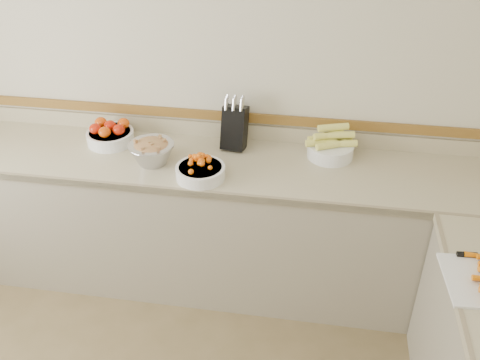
# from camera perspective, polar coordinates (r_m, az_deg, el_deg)

# --- Properties ---
(back_wall) EXTENTS (4.00, 0.00, 4.00)m
(back_wall) POSITION_cam_1_polar(r_m,az_deg,el_deg) (3.28, -4.29, 11.04)
(back_wall) COLOR beige
(back_wall) RESTS_ON ground_plane
(counter_back) EXTENTS (4.00, 0.65, 1.08)m
(counter_back) POSITION_cam_1_polar(r_m,az_deg,el_deg) (3.42, -4.93, -4.29)
(counter_back) COLOR tan
(counter_back) RESTS_ON ground_plane
(knife_block) EXTENTS (0.16, 0.19, 0.34)m
(knife_block) POSITION_cam_1_polar(r_m,az_deg,el_deg) (3.24, -0.58, 5.72)
(knife_block) COLOR black
(knife_block) RESTS_ON counter_back
(tomato_bowl) EXTENTS (0.29, 0.29, 0.14)m
(tomato_bowl) POSITION_cam_1_polar(r_m,az_deg,el_deg) (3.42, -13.69, 4.78)
(tomato_bowl) COLOR white
(tomato_bowl) RESTS_ON counter_back
(cherry_tomato_bowl) EXTENTS (0.28, 0.28, 0.15)m
(cherry_tomato_bowl) POSITION_cam_1_polar(r_m,az_deg,el_deg) (2.98, -4.24, 1.10)
(cherry_tomato_bowl) COLOR white
(cherry_tomato_bowl) RESTS_ON counter_back
(corn_bowl) EXTENTS (0.30, 0.28, 0.20)m
(corn_bowl) POSITION_cam_1_polar(r_m,az_deg,el_deg) (3.21, 9.65, 3.53)
(corn_bowl) COLOR white
(corn_bowl) RESTS_ON counter_back
(rhubarb_bowl) EXTENTS (0.27, 0.27, 0.15)m
(rhubarb_bowl) POSITION_cam_1_polar(r_m,az_deg,el_deg) (3.14, -9.40, 3.07)
(rhubarb_bowl) COLOR #B2B2BA
(rhubarb_bowl) RESTS_ON counter_back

